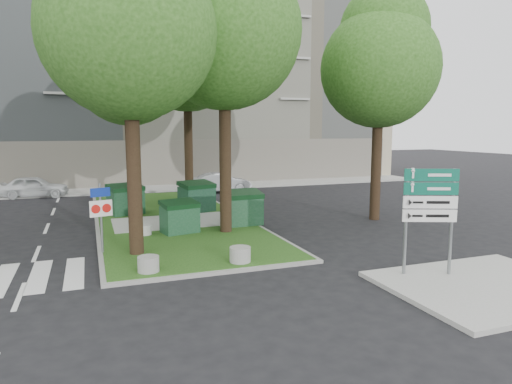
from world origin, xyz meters
name	(u,v)px	position (x,y,z in m)	size (l,w,h in m)	color
ground	(203,275)	(0.00, 0.00, 0.00)	(120.00, 120.00, 0.00)	black
median_island	(171,219)	(0.50, 8.00, 0.06)	(6.00, 16.00, 0.12)	#1B4814
median_kerb	(171,219)	(0.50, 8.00, 0.05)	(6.30, 16.30, 0.10)	gray
sidewalk_corner	(488,286)	(6.50, -3.50, 0.06)	(5.00, 4.00, 0.12)	#999993
building_sidewalk	(135,189)	(0.00, 18.50, 0.06)	(42.00, 3.00, 0.12)	#999993
zebra_crossing	(57,274)	(-3.75, 1.50, 0.01)	(5.00, 3.00, 0.01)	silver
apartment_building	(122,77)	(0.00, 26.00, 8.00)	(41.00, 12.00, 16.00)	tan
tree_median_near_left	(131,14)	(-1.41, 2.56, 7.32)	(5.20, 5.20, 10.53)	black
tree_median_near_right	(226,16)	(2.09, 4.56, 7.99)	(5.60, 5.60, 11.46)	black
tree_median_mid	(130,59)	(-0.91, 9.06, 6.98)	(4.80, 4.80, 9.99)	black
tree_median_far	(188,43)	(2.29, 12.06, 8.32)	(5.80, 5.80, 11.93)	black
tree_street_right	(381,57)	(9.09, 5.06, 6.98)	(5.00, 5.00, 10.06)	black
dumpster_a	(126,199)	(-1.28, 9.48, 0.79)	(1.76, 1.47, 1.39)	#0E361C
dumpster_b	(180,217)	(0.32, 4.91, 0.71)	(1.50, 1.19, 1.23)	#113A20
dumpster_c	(197,197)	(1.92, 9.04, 0.81)	(1.82, 1.52, 1.44)	#103722
dumpster_d	(243,208)	(3.00, 5.49, 0.80)	(1.55, 1.10, 1.42)	#123A1F
bollard_left	(148,264)	(-1.39, 0.50, 0.33)	(0.59, 0.59, 0.42)	gray
bollard_right	(240,254)	(1.25, 0.50, 0.34)	(0.62, 0.62, 0.44)	gray
bollard_mid	(144,230)	(-0.98, 5.00, 0.31)	(0.52, 0.52, 0.37)	#A9A8A3
litter_bin	(212,201)	(2.85, 9.83, 0.46)	(0.39, 0.39, 0.68)	gold
traffic_sign_pole	(101,210)	(-2.50, 3.00, 1.48)	(0.68, 0.21, 2.31)	slate
directional_sign	(430,205)	(5.60, -2.29, 2.01)	(1.33, 0.57, 2.84)	slate
car_white	(34,187)	(-5.83, 17.37, 0.63)	(1.50, 3.73, 1.27)	silver
car_silver	(221,183)	(4.97, 15.66, 0.62)	(1.31, 3.76, 1.24)	#AAADB2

